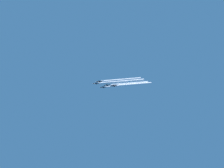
{
  "coord_description": "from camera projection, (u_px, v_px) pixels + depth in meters",
  "views": [
    {
      "loc": [
        -591.03,
        -148.93,
        2.96
      ],
      "look_at": [
        0.12,
        -16.09,
        236.78
      ],
      "focal_mm": 71.83,
      "sensor_mm": 36.0,
      "label": 1
    }
  ],
  "objects": [
    {
      "name": "jet_lead",
      "position": [
        96.0,
        83.0,
        654.9
      ],
      "size": [
        7.44,
        10.84,
        2.61
      ],
      "color": "black"
    },
    {
      "name": "jet_left_wingman",
      "position": [
        99.0,
        82.0,
        642.6
      ],
      "size": [
        7.44,
        10.84,
        2.61
      ],
      "color": "black"
    },
    {
      "name": "jet_right_wingman",
      "position": [
        103.0,
        87.0,
        664.22
      ],
      "size": [
        7.44,
        10.84,
        2.61
      ],
      "color": "black"
    },
    {
      "name": "jet_slot",
      "position": [
        107.0,
        85.0,
        651.06
      ],
      "size": [
        7.44,
        10.84,
        2.61
      ],
      "color": "black"
    },
    {
      "name": "jet_high_trail",
      "position": [
        113.0,
        86.0,
        647.43
      ],
      "size": [
        7.44,
        10.84,
        2.61
      ],
      "color": "black"
    },
    {
      "name": "smoke_trail_lead",
      "position": [
        121.0,
        81.0,
        647.1
      ],
      "size": [
        2.42,
        66.22,
        2.42
      ],
      "color": "white"
    },
    {
      "name": "smoke_trail_left_wingman",
      "position": [
        121.0,
        80.0,
        635.84
      ],
      "size": [
        2.42,
        56.08,
        2.42
      ],
      "color": "white"
    },
    {
      "name": "smoke_trail_right_wingman",
      "position": [
        123.0,
        86.0,
        657.86
      ],
      "size": [
        2.42,
        52.15,
        2.42
      ],
      "color": "white"
    },
    {
      "name": "smoke_trail_slot",
      "position": [
        129.0,
        83.0,
        644.37
      ],
      "size": [
        2.42,
        55.39,
        2.42
      ],
      "color": "white"
    },
    {
      "name": "smoke_trail_high_trail",
      "position": [
        134.0,
        84.0,
        641.24
      ],
      "size": [
        2.42,
        50.55,
        2.42
      ],
      "color": "white"
    }
  ]
}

